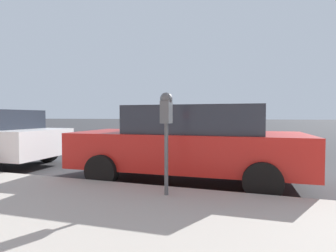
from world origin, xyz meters
TOP-DOWN VIEW (x-y plane):
  - ground_plane at (0.00, 0.00)m, footprint 220.00×220.00m
  - parking_meter at (-2.68, 0.92)m, footprint 0.21×0.19m
  - car_red at (-1.08, 0.94)m, footprint 2.22×4.75m

SIDE VIEW (x-z plane):
  - ground_plane at x=0.00m, z-range 0.00..0.00m
  - car_red at x=-1.08m, z-range 0.04..1.62m
  - parking_meter at x=-2.68m, z-range 0.59..2.15m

